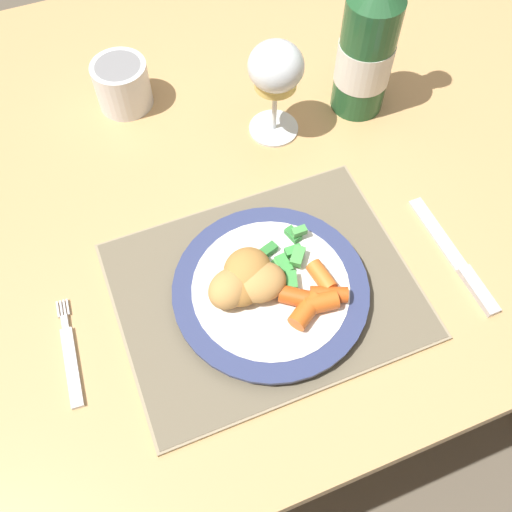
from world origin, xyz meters
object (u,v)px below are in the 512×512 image
(dining_table, at_px, (239,192))
(wine_glass, at_px, (276,72))
(fork, at_px, (71,359))
(drinking_cup, at_px, (122,84))
(dinner_plate, at_px, (271,290))
(table_knife, at_px, (460,264))
(bottle, at_px, (367,45))

(dining_table, xyz_separation_m, wine_glass, (0.07, 0.03, 0.20))
(dining_table, bearing_deg, fork, -142.84)
(fork, height_order, drinking_cup, drinking_cup)
(dinner_plate, xyz_separation_m, drinking_cup, (-0.08, 0.39, 0.02))
(table_knife, relative_size, bottle, 0.64)
(drinking_cup, bearing_deg, bottle, -21.99)
(dining_table, bearing_deg, dinner_plate, -100.83)
(wine_glass, bearing_deg, dining_table, -158.91)
(bottle, height_order, drinking_cup, bottle)
(wine_glass, bearing_deg, dinner_plate, -113.54)
(dining_table, height_order, dinner_plate, dinner_plate)
(table_knife, bearing_deg, fork, 173.18)
(wine_glass, xyz_separation_m, drinking_cup, (-0.19, 0.14, -0.07))
(table_knife, bearing_deg, drinking_cup, 125.93)
(dinner_plate, distance_m, fork, 0.25)
(drinking_cup, bearing_deg, table_knife, -54.07)
(dinner_plate, xyz_separation_m, fork, (-0.25, 0.01, -0.01))
(table_knife, xyz_separation_m, drinking_cup, (-0.32, 0.44, 0.03))
(fork, distance_m, drinking_cup, 0.42)
(fork, bearing_deg, table_knife, -6.82)
(fork, relative_size, drinking_cup, 1.71)
(dining_table, height_order, table_knife, table_knife)
(dining_table, relative_size, fork, 9.02)
(dining_table, relative_size, bottle, 4.27)
(dining_table, bearing_deg, wine_glass, 21.09)
(dinner_plate, bearing_deg, dining_table, 79.17)
(dinner_plate, distance_m, bottle, 0.37)
(table_knife, relative_size, wine_glass, 1.25)
(dining_table, height_order, drinking_cup, drinking_cup)
(dinner_plate, height_order, table_knife, dinner_plate)
(drinking_cup, bearing_deg, dining_table, -53.00)
(bottle, bearing_deg, drinking_cup, 158.01)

